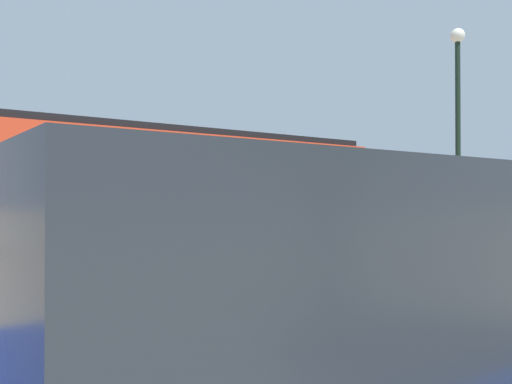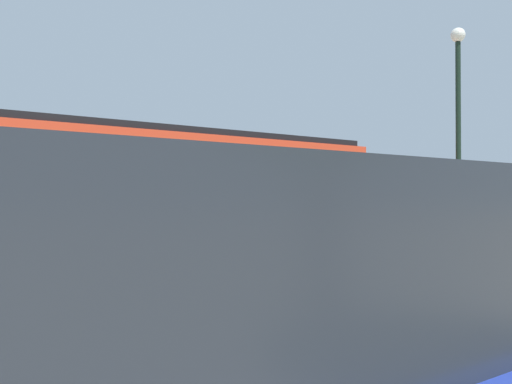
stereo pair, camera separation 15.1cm
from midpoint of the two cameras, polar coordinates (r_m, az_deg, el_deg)
name	(u,v)px [view 1 (the left image)]	position (r m, az deg, el deg)	size (l,w,h in m)	color
ground_plane	(239,249)	(16.61, -2.09, -6.15)	(120.00, 120.00, 0.00)	gray
locomotive	(166,179)	(18.68, -9.92, 1.37)	(3.06, 17.87, 3.98)	red
parked_car_blue	(352,366)	(2.39, 8.42, -18.11)	(1.86, 4.61, 1.70)	#23389E
lamp_post	(458,106)	(17.88, 20.73, 8.67)	(0.45, 0.45, 6.92)	black
platform_fence	(407,221)	(18.02, 15.72, -3.07)	(0.05, 7.59, 1.28)	black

